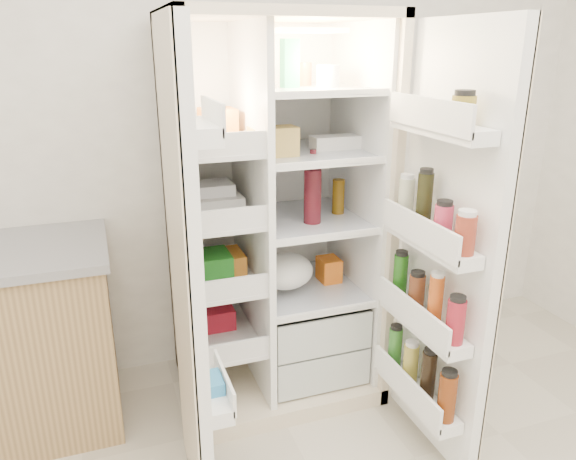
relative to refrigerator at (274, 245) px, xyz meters
name	(u,v)px	position (x,y,z in m)	size (l,w,h in m)	color
wall_back	(238,110)	(-0.07, 0.35, 0.61)	(4.00, 0.02, 2.70)	white
refrigerator	(274,245)	(0.00, 0.00, 0.00)	(0.92, 0.70, 1.80)	beige
freezer_door	(188,279)	(-0.51, -0.60, 0.15)	(0.15, 0.40, 1.72)	white
fridge_door	(443,259)	(0.47, -0.70, 0.13)	(0.17, 0.58, 1.72)	white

